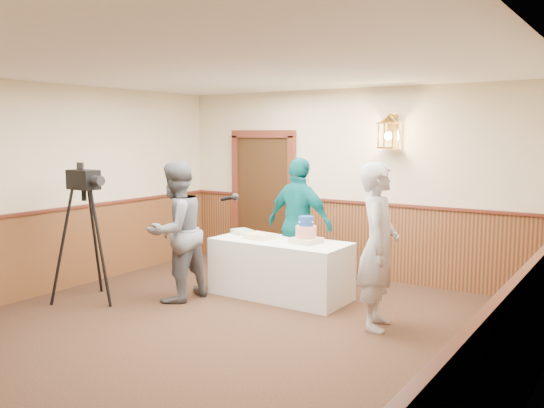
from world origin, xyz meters
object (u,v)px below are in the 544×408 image
(interviewer, at_px, (176,231))
(assistant_p, at_px, (300,224))
(tv_camera_rig, at_px, (86,243))
(baker, at_px, (378,246))
(tiered_cake, at_px, (306,233))
(sheet_cake_yellow, at_px, (259,236))
(display_table, at_px, (280,269))
(sheet_cake_green, at_px, (242,232))

(interviewer, bearing_deg, assistant_p, 144.59)
(tv_camera_rig, bearing_deg, baker, 19.61)
(tiered_cake, relative_size, sheet_cake_yellow, 1.07)
(tiered_cake, bearing_deg, sheet_cake_yellow, -172.21)
(sheet_cake_yellow, bearing_deg, assistant_p, 57.49)
(tiered_cake, distance_m, assistant_p, 0.54)
(interviewer, distance_m, assistant_p, 1.68)
(display_table, relative_size, tv_camera_rig, 1.07)
(display_table, bearing_deg, interviewer, -140.20)
(tiered_cake, relative_size, tv_camera_rig, 0.23)
(sheet_cake_green, xyz_separation_m, tv_camera_rig, (-1.25, -1.64, -0.03))
(sheet_cake_green, relative_size, tv_camera_rig, 0.16)
(sheet_cake_green, distance_m, assistant_p, 0.81)
(display_table, bearing_deg, baker, -15.72)
(sheet_cake_yellow, xyz_separation_m, tv_camera_rig, (-1.66, -1.48, -0.03))
(interviewer, relative_size, baker, 0.98)
(sheet_cake_yellow, relative_size, sheet_cake_green, 1.29)
(display_table, relative_size, tiered_cake, 4.71)
(display_table, height_order, baker, baker)
(interviewer, bearing_deg, tv_camera_rig, -50.71)
(interviewer, distance_m, tv_camera_rig, 1.15)
(display_table, height_order, tiered_cake, tiered_cake)
(assistant_p, height_order, tv_camera_rig, assistant_p)
(tiered_cake, distance_m, sheet_cake_yellow, 0.67)
(baker, bearing_deg, sheet_cake_yellow, 61.82)
(assistant_p, bearing_deg, tiered_cake, 138.02)
(assistant_p, distance_m, tv_camera_rig, 2.80)
(baker, bearing_deg, tiered_cake, 51.75)
(sheet_cake_yellow, xyz_separation_m, baker, (1.84, -0.38, 0.13))
(sheet_cake_yellow, relative_size, assistant_p, 0.20)
(interviewer, xyz_separation_m, baker, (2.58, 0.43, 0.01))
(tv_camera_rig, bearing_deg, assistant_p, 47.28)
(sheet_cake_yellow, distance_m, sheet_cake_green, 0.44)
(tiered_cake, distance_m, baker, 1.27)
(tiered_cake, xyz_separation_m, assistant_p, (-0.34, 0.41, 0.02))
(baker, relative_size, tv_camera_rig, 1.08)
(display_table, relative_size, interviewer, 1.00)
(display_table, relative_size, sheet_cake_green, 6.50)
(sheet_cake_green, xyz_separation_m, interviewer, (-0.33, -0.98, 0.12))
(sheet_cake_green, bearing_deg, interviewer, -108.60)
(baker, bearing_deg, interviewer, 82.89)
(sheet_cake_yellow, distance_m, baker, 1.89)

